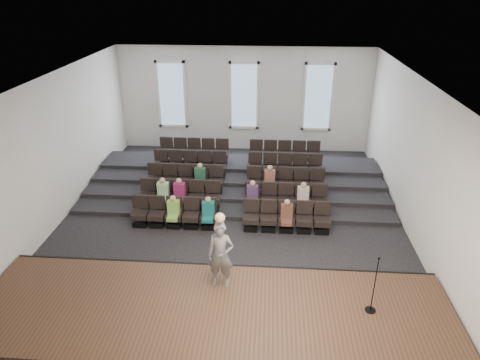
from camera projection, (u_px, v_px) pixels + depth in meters
The scene contains 14 objects.
ground at pixel (231, 220), 15.27m from camera, with size 14.00×14.00×0.00m, color black.
ceiling at pixel (230, 79), 13.11m from camera, with size 12.00×14.00×0.02m, color white.
wall_back at pixel (244, 100), 20.51m from camera, with size 12.00×0.04×5.00m, color silver.
wall_front at pixel (196, 298), 7.88m from camera, with size 12.00×0.04×5.00m, color silver.
wall_left at pixel (55, 150), 14.59m from camera, with size 0.04×14.00×5.00m, color silver.
wall_right at pixel (416, 160), 13.80m from camera, with size 0.04×14.00×5.00m, color silver.
stage at pixel (213, 316), 10.58m from camera, with size 11.80×3.60×0.50m, color #4F3221.
stage_lip at pixel (221, 272), 12.17m from camera, with size 11.80×0.06×0.52m, color black.
risers at pixel (238, 177), 18.04m from camera, with size 11.80×4.80×0.60m.
seating_rows at pixel (235, 184), 16.37m from camera, with size 6.80×4.70×1.67m.
windows at pixel (244, 96), 20.37m from camera, with size 8.44×0.10×3.24m.
audience at pixel (226, 195), 15.24m from camera, with size 5.45×2.64×1.10m.
speaker at pixel (221, 255), 10.91m from camera, with size 0.68×0.45×1.86m, color #64615E.
mic_stand at pixel (373, 295), 10.21m from camera, with size 0.26×0.26×1.57m.
Camera 1 is at (1.27, -13.11, 7.86)m, focal length 32.00 mm.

